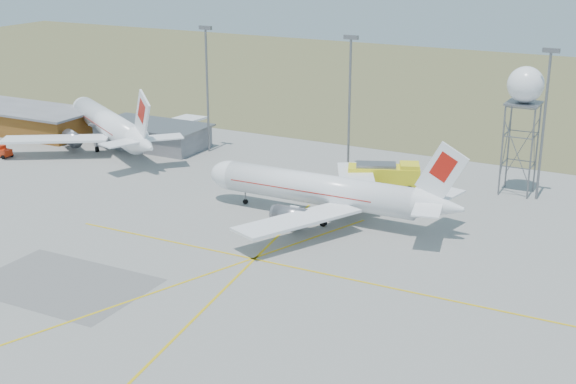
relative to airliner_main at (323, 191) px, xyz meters
The scene contains 11 objects.
grass_strip 94.42m from the airliner_main, 87.17° to the left, with size 400.00×120.00×0.03m, color brown.
building_orange 72.21m from the airliner_main, 167.00° to the left, with size 33.00×12.00×4.30m.
building_grey 44.31m from the airliner_main, 155.68° to the left, with size 19.00×10.00×3.90m.
mast_a 37.44m from the airliner_main, 146.30° to the left, with size 2.20×0.50×20.50m.
mast_b 22.57m from the airliner_main, 104.80° to the left, with size 2.20×0.50×20.50m.
mast_c 31.52m from the airliner_main, 41.78° to the left, with size 2.20×0.50×20.50m.
airliner_main is the anchor object (origin of this frame).
airliner_far 48.39m from the airliner_main, 162.56° to the left, with size 33.90×31.06×12.62m.
radar_tower 29.84m from the airliner_main, 47.88° to the left, with size 4.89×4.89×17.70m.
fire_truck 14.75m from the airliner_main, 78.35° to the left, with size 10.49×6.86×3.99m.
baggage_tug 57.77m from the airliner_main, behind, with size 2.58×2.12×1.92m.
Camera 1 is at (36.03, -41.41, 35.22)m, focal length 50.00 mm.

